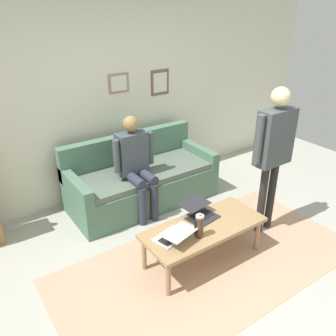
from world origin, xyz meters
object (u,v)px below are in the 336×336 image
object	(u,v)px
person_seated	(136,161)
coffee_table	(204,230)
couch	(141,180)
person_standing	(274,144)
french_press	(199,226)
laptop_center	(200,213)
laptop_left	(174,235)

from	to	relation	value
person_seated	coffee_table	bearing A→B (deg)	94.81
couch	person_standing	world-z (taller)	person_standing
couch	person_standing	size ratio (longest dim) A/B	1.14
couch	person_seated	world-z (taller)	person_seated
coffee_table	french_press	distance (m)	0.25
couch	coffee_table	size ratio (longest dim) A/B	1.50
laptop_center	person_standing	size ratio (longest dim) A/B	0.23
coffee_table	person_standing	bearing A→B (deg)	-179.38
coffee_table	person_seated	world-z (taller)	person_seated
coffee_table	laptop_center	bearing A→B (deg)	-114.26
couch	coffee_table	xyz separation A→B (m)	(0.09, 1.43, 0.07)
person_seated	french_press	bearing A→B (deg)	87.68
laptop_left	person_standing	size ratio (longest dim) A/B	0.23
couch	coffee_table	distance (m)	1.43
french_press	person_seated	distance (m)	1.32
french_press	laptop_center	bearing A→B (deg)	-130.15
couch	person_standing	distance (m)	1.84
person_standing	coffee_table	bearing A→B (deg)	0.62
laptop_left	person_seated	xyz separation A→B (m)	(-0.28, -1.20, 0.26)
couch	person_seated	distance (m)	0.52
couch	laptop_center	distance (m)	1.27
coffee_table	person_seated	distance (m)	1.25
couch	french_press	world-z (taller)	couch
person_seated	person_standing	bearing A→B (deg)	131.56
french_press	person_standing	size ratio (longest dim) A/B	0.16
person_standing	person_seated	distance (m)	1.63
person_standing	person_seated	xyz separation A→B (m)	(1.05, -1.19, -0.38)
laptop_left	person_standing	bearing A→B (deg)	-179.43
person_seated	laptop_left	bearing A→B (deg)	76.71
laptop_center	couch	bearing A→B (deg)	-90.79
couch	laptop_left	world-z (taller)	couch
french_press	person_standing	distance (m)	1.25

